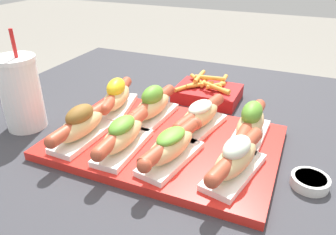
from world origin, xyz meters
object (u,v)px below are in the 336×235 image
object	(u,v)px
hot_dog_1	(123,135)
hot_dog_2	(172,146)
hot_dog_4	(117,96)
serving_tray	(164,142)
hot_dog_7	(251,123)
hot_dog_3	(236,158)
fries_basket	(207,92)
hot_dog_5	(153,105)
hot_dog_6	(200,116)
hot_dog_0	(81,125)
drink_cup	(21,93)
sauce_bowl	(310,181)

from	to	relation	value
hot_dog_1	hot_dog_2	world-z (taller)	hot_dog_1
hot_dog_1	hot_dog_4	xyz separation A→B (m)	(-0.11, 0.15, 0.00)
serving_tray	hot_dog_7	size ratio (longest dim) A/B	2.38
hot_dog_2	hot_dog_4	size ratio (longest dim) A/B	1.01
hot_dog_3	fries_basket	world-z (taller)	hot_dog_3
hot_dog_5	hot_dog_6	distance (m)	0.12
serving_tray	hot_dog_0	size ratio (longest dim) A/B	2.38
hot_dog_6	hot_dog_7	world-z (taller)	hot_dog_7
drink_cup	fries_basket	world-z (taller)	drink_cup
hot_dog_4	sauce_bowl	world-z (taller)	hot_dog_4
sauce_bowl	hot_dog_0	bearing A→B (deg)	-173.23
hot_dog_6	fries_basket	world-z (taller)	hot_dog_6
hot_dog_1	hot_dog_0	bearing A→B (deg)	179.66
hot_dog_2	hot_dog_4	world-z (taller)	hot_dog_4
hot_dog_2	drink_cup	bearing A→B (deg)	177.25
serving_tray	hot_dog_5	size ratio (longest dim) A/B	2.38
hot_dog_5	hot_dog_6	world-z (taller)	hot_dog_5
hot_dog_3	hot_dog_5	bearing A→B (deg)	149.26
hot_dog_1	fries_basket	distance (m)	0.34
serving_tray	hot_dog_6	size ratio (longest dim) A/B	2.42
hot_dog_0	drink_cup	distance (m)	0.18
hot_dog_0	hot_dog_4	size ratio (longest dim) A/B	1.02
hot_dog_0	hot_dog_5	world-z (taller)	hot_dog_5
hot_dog_3	fries_basket	xyz separation A→B (m)	(-0.15, 0.33, -0.03)
hot_dog_3	sauce_bowl	distance (m)	0.14
hot_dog_5	sauce_bowl	distance (m)	0.36
hot_dog_0	fries_basket	xyz separation A→B (m)	(0.17, 0.33, -0.03)
hot_dog_3	sauce_bowl	bearing A→B (deg)	19.24
hot_dog_0	fries_basket	size ratio (longest dim) A/B	1.15
fries_basket	hot_dog_0	bearing A→B (deg)	-116.44
hot_dog_2	drink_cup	distance (m)	0.38
hot_dog_6	hot_dog_7	size ratio (longest dim) A/B	0.98
hot_dog_3	sauce_bowl	xyz separation A→B (m)	(0.13, 0.04, -0.04)
hot_dog_1	hot_dog_5	bearing A→B (deg)	91.49
hot_dog_2	hot_dog_3	world-z (taller)	hot_dog_3
hot_dog_3	serving_tray	bearing A→B (deg)	159.18
hot_dog_6	sauce_bowl	bearing A→B (deg)	-19.95
sauce_bowl	drink_cup	world-z (taller)	drink_cup
sauce_bowl	hot_dog_5	bearing A→B (deg)	165.72
sauce_bowl	drink_cup	xyz separation A→B (m)	(-0.62, -0.03, 0.07)
hot_dog_7	fries_basket	xyz separation A→B (m)	(-0.15, 0.19, -0.03)
hot_dog_5	drink_cup	xyz separation A→B (m)	(-0.27, -0.12, 0.03)
serving_tray	sauce_bowl	bearing A→B (deg)	-3.58
hot_dog_7	hot_dog_0	bearing A→B (deg)	-155.75
hot_dog_1	drink_cup	distance (m)	0.27
hot_dog_6	hot_dog_5	bearing A→B (deg)	178.04
hot_dog_0	drink_cup	bearing A→B (deg)	173.42
hot_dog_4	drink_cup	bearing A→B (deg)	-142.06
serving_tray	hot_dog_3	world-z (taller)	hot_dog_3
hot_dog_7	hot_dog_3	bearing A→B (deg)	-89.82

